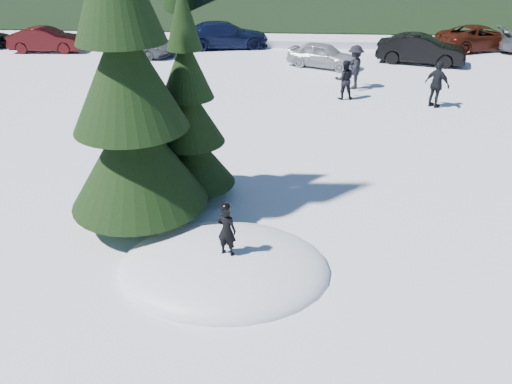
# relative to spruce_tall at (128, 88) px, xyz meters

# --- Properties ---
(ground) EXTENTS (200.00, 200.00, 0.00)m
(ground) POSITION_rel_spruce_tall_xyz_m (2.20, -1.80, -3.32)
(ground) COLOR white
(ground) RESTS_ON ground
(snow_mound) EXTENTS (4.48, 3.52, 0.96)m
(snow_mound) POSITION_rel_spruce_tall_xyz_m (2.20, -1.80, -3.32)
(snow_mound) COLOR silver
(snow_mound) RESTS_ON ground
(spruce_tall) EXTENTS (3.20, 3.20, 8.60)m
(spruce_tall) POSITION_rel_spruce_tall_xyz_m (0.00, 0.00, 0.00)
(spruce_tall) COLOR #321F10
(spruce_tall) RESTS_ON ground
(spruce_short) EXTENTS (2.20, 2.20, 5.37)m
(spruce_short) POSITION_rel_spruce_tall_xyz_m (1.00, 1.40, -1.22)
(spruce_short) COLOR #321F10
(spruce_short) RESTS_ON ground
(child_skier) EXTENTS (0.46, 0.38, 1.10)m
(child_skier) POSITION_rel_spruce_tall_xyz_m (2.30, -1.92, -2.29)
(child_skier) COLOR black
(child_skier) RESTS_ON snow_mound
(adult_0) EXTENTS (0.84, 0.68, 1.62)m
(adult_0) POSITION_rel_spruce_tall_xyz_m (5.73, 10.34, -2.51)
(adult_0) COLOR black
(adult_0) RESTS_ON ground
(adult_1) EXTENTS (1.05, 1.10, 1.83)m
(adult_1) POSITION_rel_spruce_tall_xyz_m (9.27, 9.50, -2.40)
(adult_1) COLOR black
(adult_1) RESTS_ON ground
(adult_2) EXTENTS (1.03, 1.37, 1.89)m
(adult_2) POSITION_rel_spruce_tall_xyz_m (6.32, 11.95, -2.37)
(adult_2) COLOR black
(adult_2) RESTS_ON ground
(car_1) EXTENTS (4.23, 1.67, 1.37)m
(car_1) POSITION_rel_spruce_tall_xyz_m (-10.61, 18.38, -2.63)
(car_1) COLOR #35090A
(car_1) RESTS_ON ground
(car_2) EXTENTS (4.82, 3.58, 1.22)m
(car_2) POSITION_rel_spruce_tall_xyz_m (-4.99, 17.92, -2.71)
(car_2) COLOR #54585C
(car_2) RESTS_ON ground
(car_3) EXTENTS (5.52, 3.13, 1.51)m
(car_3) POSITION_rel_spruce_tall_xyz_m (-0.47, 20.15, -2.56)
(car_3) COLOR black
(car_3) RESTS_ON ground
(car_4) EXTENTS (3.94, 2.88, 1.25)m
(car_4) POSITION_rel_spruce_tall_xyz_m (5.13, 15.74, -2.70)
(car_4) COLOR #A0A3A9
(car_4) RESTS_ON ground
(car_5) EXTENTS (4.76, 2.75, 1.48)m
(car_5) POSITION_rel_spruce_tall_xyz_m (10.31, 16.89, -2.58)
(car_5) COLOR black
(car_5) RESTS_ON ground
(car_6) EXTENTS (5.52, 3.89, 1.40)m
(car_6) POSITION_rel_spruce_tall_xyz_m (14.55, 20.62, -2.62)
(car_6) COLOR #3C140A
(car_6) RESTS_ON ground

